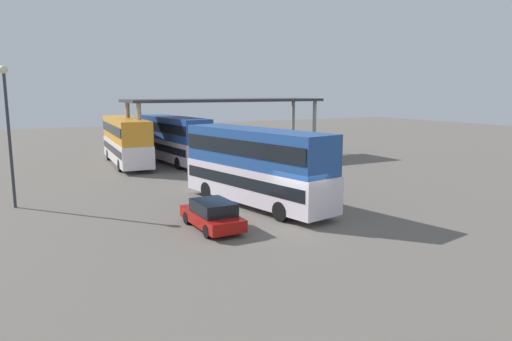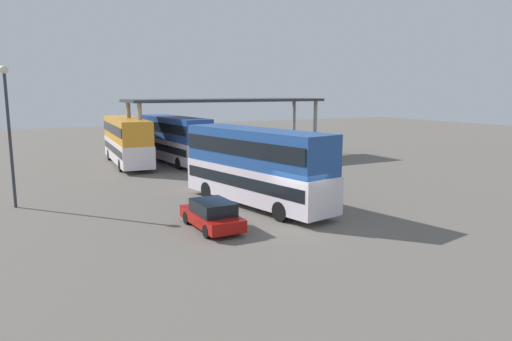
{
  "view_description": "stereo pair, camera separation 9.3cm",
  "coord_description": "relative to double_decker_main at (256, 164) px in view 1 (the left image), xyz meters",
  "views": [
    {
      "loc": [
        -12.04,
        -18.32,
        6.34
      ],
      "look_at": [
        0.08,
        4.22,
        2.0
      ],
      "focal_mm": 33.03,
      "sensor_mm": 36.0,
      "label": 1
    },
    {
      "loc": [
        -11.96,
        -18.37,
        6.34
      ],
      "look_at": [
        0.08,
        4.22,
        2.0
      ],
      "focal_mm": 33.03,
      "sensor_mm": 36.0,
      "label": 2
    }
  ],
  "objects": [
    {
      "name": "double_decker_mid_row",
      "position": [
        1.11,
        17.26,
        -0.1
      ],
      "size": [
        3.27,
        10.7,
        4.1
      ],
      "rotation": [
        0.0,
        0.0,
        1.65
      ],
      "color": "white",
      "rests_on": "ground_plane"
    },
    {
      "name": "depot_canopy",
      "position": [
        6.15,
        17.25,
        2.85
      ],
      "size": [
        18.36,
        5.09,
        5.62
      ],
      "rotation": [
        0.0,
        0.0,
        -0.0
      ],
      "color": "#33353A",
      "rests_on": "ground_plane"
    },
    {
      "name": "lamppost_tall",
      "position": [
        -11.87,
        5.92,
        2.49
      ],
      "size": [
        0.44,
        0.44,
        7.66
      ],
      "color": "#33353A",
      "rests_on": "ground_plane"
    },
    {
      "name": "ground_plane",
      "position": [
        -0.08,
        -4.23,
        -2.35
      ],
      "size": [
        140.0,
        140.0,
        0.0
      ],
      "primitive_type": "plane",
      "color": "#655F57"
    },
    {
      "name": "double_decker_near_canopy",
      "position": [
        -2.85,
        18.37,
        -0.13
      ],
      "size": [
        3.22,
        11.39,
        4.03
      ],
      "rotation": [
        0.0,
        0.0,
        1.5
      ],
      "color": "white",
      "rests_on": "ground_plane"
    },
    {
      "name": "parked_hatchback",
      "position": [
        -3.89,
        -2.96,
        -1.67
      ],
      "size": [
        1.73,
        4.07,
        1.35
      ],
      "rotation": [
        0.0,
        0.0,
        1.58
      ],
      "color": "#A9120D",
      "rests_on": "ground_plane"
    },
    {
      "name": "double_decker_main",
      "position": [
        0.0,
        0.0,
        0.0
      ],
      "size": [
        4.42,
        10.7,
        4.29
      ],
      "rotation": [
        0.0,
        0.0,
        1.77
      ],
      "color": "white",
      "rests_on": "ground_plane"
    }
  ]
}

